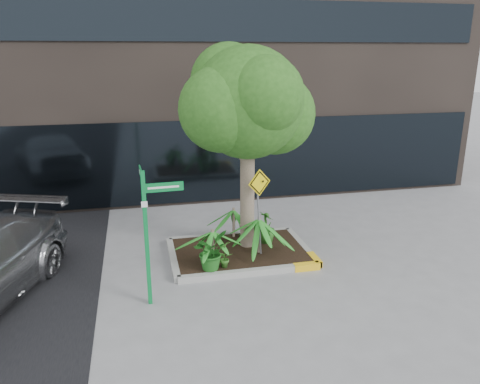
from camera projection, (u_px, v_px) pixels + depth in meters
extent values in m
plane|color=gray|center=(234.00, 261.00, 10.97)|extent=(80.00, 80.00, 0.00)
cube|color=#9E9E99|center=(230.00, 236.00, 12.30)|extent=(3.20, 0.15, 0.15)
cube|color=#9E9E99|center=(251.00, 273.00, 10.24)|extent=(3.20, 0.15, 0.15)
cube|color=#9E9E99|center=(173.00, 259.00, 10.93)|extent=(0.15, 2.20, 0.15)
cube|color=#9E9E99|center=(302.00, 247.00, 11.61)|extent=(0.15, 2.20, 0.15)
cube|color=yellow|center=(307.00, 267.00, 10.52)|extent=(0.60, 0.17, 0.15)
cube|color=black|center=(240.00, 251.00, 11.26)|extent=(3.05, 2.05, 0.06)
cylinder|color=gray|center=(247.00, 189.00, 11.11)|extent=(0.34, 0.34, 3.19)
cylinder|color=gray|center=(252.00, 140.00, 10.80)|extent=(0.60, 0.17, 1.04)
sphere|color=#245418|center=(248.00, 103.00, 10.53)|extent=(2.55, 2.55, 2.55)
sphere|color=#245418|center=(275.00, 114.00, 11.08)|extent=(1.91, 1.91, 1.91)
sphere|color=#245418|center=(222.00, 109.00, 10.23)|extent=(1.91, 1.91, 1.91)
sphere|color=#245418|center=(265.00, 95.00, 9.92)|extent=(1.70, 1.70, 1.70)
sphere|color=#245418|center=(229.00, 82.00, 10.83)|extent=(1.81, 1.81, 1.81)
cylinder|color=gray|center=(259.00, 235.00, 10.97)|extent=(0.07, 0.07, 0.90)
cylinder|color=gray|center=(213.00, 245.00, 10.53)|extent=(0.07, 0.07, 0.77)
cylinder|color=gray|center=(234.00, 222.00, 11.93)|extent=(0.07, 0.07, 0.78)
imported|color=#1C5E1A|center=(210.00, 251.00, 10.16)|extent=(1.01, 1.01, 0.83)
imported|color=#28641E|center=(266.00, 227.00, 11.60)|extent=(0.58, 0.58, 0.80)
imported|color=#30631E|center=(225.00, 254.00, 10.25)|extent=(0.48, 0.48, 0.64)
imported|color=#2A5D1A|center=(247.00, 223.00, 11.88)|extent=(0.56, 0.56, 0.80)
cube|color=#0B8137|center=(147.00, 240.00, 8.76)|extent=(0.08, 0.08, 2.67)
cube|color=#0B8137|center=(163.00, 187.00, 8.57)|extent=(0.74, 0.07, 0.17)
cube|color=#0B8137|center=(141.00, 174.00, 8.75)|extent=(0.07, 0.74, 0.17)
cube|color=white|center=(163.00, 187.00, 8.55)|extent=(0.57, 0.04, 0.04)
cube|color=white|center=(140.00, 174.00, 8.75)|extent=(0.04, 0.57, 0.04)
cube|color=white|center=(144.00, 204.00, 8.51)|extent=(0.11, 0.01, 0.11)
cylinder|color=slate|center=(259.00, 215.00, 10.81)|extent=(0.13, 0.23, 1.87)
cube|color=yellow|center=(259.00, 183.00, 10.57)|extent=(0.58, 0.27, 0.63)
cube|color=black|center=(260.00, 183.00, 10.56)|extent=(0.51, 0.23, 0.56)
cube|color=yellow|center=(260.00, 183.00, 10.55)|extent=(0.44, 0.19, 0.47)
cube|color=black|center=(259.00, 183.00, 10.55)|extent=(0.14, 0.06, 0.08)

